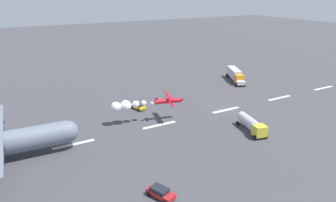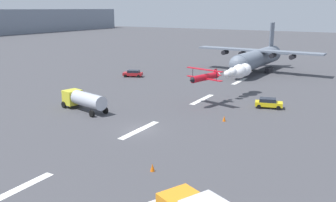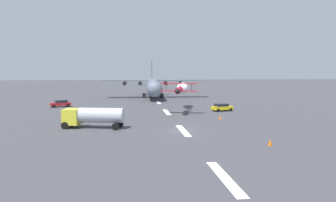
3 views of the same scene
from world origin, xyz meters
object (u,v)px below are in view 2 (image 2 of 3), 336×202
at_px(airport_staff_sedan, 133,73).
at_px(traffic_cone_far, 224,119).
at_px(followme_car_yellow, 268,103).
at_px(cargo_transport_plane, 256,58).
at_px(traffic_cone_near, 152,167).
at_px(fuel_tanker_truck, 84,99).
at_px(stunt_biplane_red, 233,72).

xyz_separation_m(airport_staff_sedan, traffic_cone_far, (-21.31, -30.31, -0.44)).
bearing_deg(airport_staff_sedan, followme_car_yellow, -108.68).
height_order(cargo_transport_plane, traffic_cone_near, cargo_transport_plane).
bearing_deg(cargo_transport_plane, traffic_cone_near, -171.89).
height_order(fuel_tanker_truck, followme_car_yellow, fuel_tanker_truck).
xyz_separation_m(stunt_biplane_red, fuel_tanker_truck, (-19.66, 16.06, -2.61)).
bearing_deg(traffic_cone_far, airport_staff_sedan, 54.89).
bearing_deg(traffic_cone_far, cargo_transport_plane, 11.56).
xyz_separation_m(cargo_transport_plane, traffic_cone_near, (-58.59, -8.35, -3.09)).
height_order(cargo_transport_plane, traffic_cone_far, cargo_transport_plane).
height_order(cargo_transport_plane, stunt_biplane_red, cargo_transport_plane).
bearing_deg(traffic_cone_far, traffic_cone_near, -179.62).
height_order(stunt_biplane_red, traffic_cone_far, stunt_biplane_red).
height_order(stunt_biplane_red, followme_car_yellow, stunt_biplane_red).
xyz_separation_m(fuel_tanker_truck, traffic_cone_far, (5.54, -20.21, -1.36)).
height_order(fuel_tanker_truck, airport_staff_sedan, fuel_tanker_truck).
xyz_separation_m(cargo_transport_plane, traffic_cone_far, (-40.23, -8.23, -3.09)).
relative_size(airport_staff_sedan, traffic_cone_far, 6.19).
relative_size(followme_car_yellow, airport_staff_sedan, 0.95).
height_order(stunt_biplane_red, fuel_tanker_truck, stunt_biplane_red).
relative_size(traffic_cone_near, traffic_cone_far, 1.00).
bearing_deg(followme_car_yellow, fuel_tanker_truck, 123.39).
bearing_deg(followme_car_yellow, cargo_transport_plane, 20.81).
relative_size(followme_car_yellow, traffic_cone_near, 5.88).
relative_size(stunt_biplane_red, airport_staff_sedan, 3.51).
distance_m(fuel_tanker_truck, airport_staff_sedan, 28.70).
xyz_separation_m(followme_car_yellow, traffic_cone_far, (-9.95, 3.28, -0.44)).
bearing_deg(stunt_biplane_red, followme_car_yellow, -119.32).
bearing_deg(stunt_biplane_red, fuel_tanker_truck, 140.76).
height_order(traffic_cone_near, traffic_cone_far, same).
bearing_deg(cargo_transport_plane, traffic_cone_far, -168.44).
height_order(stunt_biplane_red, airport_staff_sedan, stunt_biplane_red).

